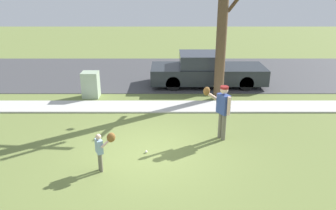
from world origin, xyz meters
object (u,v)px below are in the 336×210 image
street_tree_near (224,20)px  parked_pickup_dark (207,71)px  person_adult (223,107)px  person_child (104,146)px  baseball (147,152)px  utility_cabinet (92,85)px

street_tree_near → parked_pickup_dark: size_ratio=1.15×
person_adult → person_child: person_adult is taller
baseball → parked_pickup_dark: 6.95m
person_child → street_tree_near: (3.71, 5.49, 2.47)m
person_adult → parked_pickup_dark: (0.15, 5.60, -0.38)m
person_adult → street_tree_near: 4.25m
person_child → street_tree_near: size_ratio=0.18×
person_child → person_adult: bearing=0.8°
baseball → utility_cabinet: utility_cabinet is taller
street_tree_near → parked_pickup_dark: bearing=99.2°
baseball → parked_pickup_dark: bearing=70.0°
person_adult → utility_cabinet: person_adult is taller
parked_pickup_dark → baseball: bearing=-110.0°
person_adult → parked_pickup_dark: person_adult is taller
person_child → baseball: 1.53m
person_adult → utility_cabinet: size_ratio=1.57×
baseball → street_tree_near: street_tree_near is taller
baseball → parked_pickup_dark: (2.37, 6.50, 0.64)m
baseball → utility_cabinet: size_ratio=0.07×
utility_cabinet → street_tree_near: size_ratio=0.18×
baseball → person_adult: bearing=22.1°
utility_cabinet → person_adult: bearing=-39.0°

